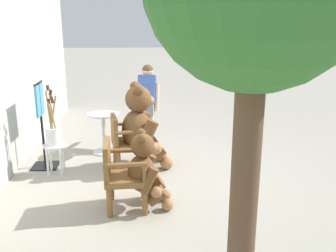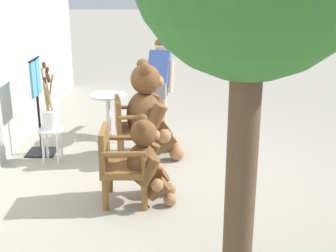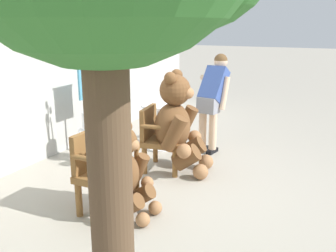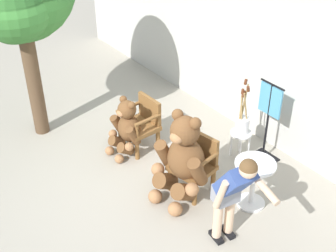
{
  "view_description": "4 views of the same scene",
  "coord_description": "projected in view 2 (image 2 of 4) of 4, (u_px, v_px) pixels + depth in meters",
  "views": [
    {
      "loc": [
        -4.96,
        0.36,
        2.24
      ],
      "look_at": [
        0.22,
        -0.02,
        0.8
      ],
      "focal_mm": 40.0,
      "sensor_mm": 36.0,
      "label": 1
    },
    {
      "loc": [
        -5.44,
        0.02,
        2.43
      ],
      "look_at": [
        -0.36,
        0.09,
        0.79
      ],
      "focal_mm": 50.0,
      "sensor_mm": 36.0,
      "label": 2
    },
    {
      "loc": [
        -3.65,
        -1.63,
        1.93
      ],
      "look_at": [
        0.34,
        0.34,
        0.72
      ],
      "focal_mm": 40.0,
      "sensor_mm": 36.0,
      "label": 3
    },
    {
      "loc": [
        4.54,
        -2.89,
        4.59
      ],
      "look_at": [
        0.24,
        0.45,
        0.94
      ],
      "focal_mm": 50.0,
      "sensor_mm": 36.0,
      "label": 4
    }
  ],
  "objects": [
    {
      "name": "wooden_chair_right",
      "position": [
        131.0,
        126.0,
        6.42
      ],
      "size": [
        0.64,
        0.61,
        0.86
      ],
      "color": "brown",
      "rests_on": "ground"
    },
    {
      "name": "teddy_bear_large",
      "position": [
        149.0,
        111.0,
        6.37
      ],
      "size": [
        0.84,
        0.83,
        1.36
      ],
      "color": "brown",
      "rests_on": "ground"
    },
    {
      "name": "wooden_chair_left",
      "position": [
        120.0,
        162.0,
        5.16
      ],
      "size": [
        0.57,
        0.53,
        0.86
      ],
      "color": "brown",
      "rests_on": "ground"
    },
    {
      "name": "brush_bucket",
      "position": [
        50.0,
        115.0,
        6.23
      ],
      "size": [
        0.22,
        0.22,
        0.91
      ],
      "color": "white",
      "rests_on": "white_stool"
    },
    {
      "name": "ground_plane",
      "position": [
        175.0,
        176.0,
        5.93
      ],
      "size": [
        60.0,
        60.0,
        0.0
      ],
      "primitive_type": "plane",
      "color": "#A8A091"
    },
    {
      "name": "white_stool",
      "position": [
        51.0,
        136.0,
        6.33
      ],
      "size": [
        0.34,
        0.34,
        0.46
      ],
      "color": "white",
      "rests_on": "ground"
    },
    {
      "name": "teddy_bear_small",
      "position": [
        147.0,
        161.0,
        5.15
      ],
      "size": [
        0.59,
        0.56,
        0.99
      ],
      "color": "brown",
      "rests_on": "ground"
    },
    {
      "name": "round_side_table",
      "position": [
        108.0,
        112.0,
        7.14
      ],
      "size": [
        0.56,
        0.56,
        0.72
      ],
      "color": "white",
      "rests_on": "ground"
    },
    {
      "name": "clothing_display_stand",
      "position": [
        38.0,
        104.0,
        6.49
      ],
      "size": [
        0.44,
        0.4,
        1.36
      ],
      "color": "black",
      "rests_on": "ground"
    },
    {
      "name": "person_visitor",
      "position": [
        159.0,
        78.0,
        7.31
      ],
      "size": [
        0.85,
        0.48,
        1.49
      ],
      "color": "black",
      "rests_on": "ground"
    }
  ]
}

